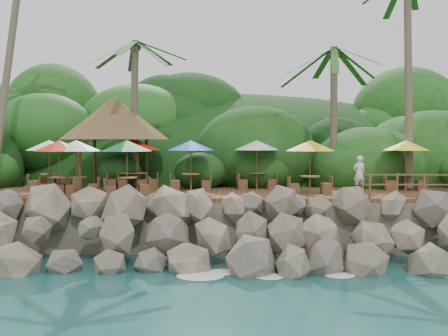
{
  "coord_description": "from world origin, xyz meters",
  "views": [
    {
      "loc": [
        0.26,
        -17.51,
        4.63
      ],
      "look_at": [
        0.0,
        6.0,
        3.4
      ],
      "focal_mm": 41.83,
      "sensor_mm": 36.0,
      "label": 1
    }
  ],
  "objects": [
    {
      "name": "ground",
      "position": [
        0.0,
        0.0,
        0.0
      ],
      "size": [
        140.0,
        140.0,
        0.0
      ],
      "primitive_type": "plane",
      "color": "#19514F",
      "rests_on": "ground"
    },
    {
      "name": "land_base",
      "position": [
        0.0,
        16.0,
        1.05
      ],
      "size": [
        32.0,
        25.2,
        2.1
      ],
      "primitive_type": "cube",
      "color": "gray",
      "rests_on": "ground"
    },
    {
      "name": "jungle_hill",
      "position": [
        0.0,
        23.5,
        0.0
      ],
      "size": [
        44.8,
        28.0,
        15.4
      ],
      "primitive_type": "ellipsoid",
      "color": "#143811",
      "rests_on": "ground"
    },
    {
      "name": "seawall",
      "position": [
        0.0,
        2.0,
        1.15
      ],
      "size": [
        29.0,
        4.0,
        2.3
      ],
      "primitive_type": null,
      "color": "gray",
      "rests_on": "ground"
    },
    {
      "name": "terrace",
      "position": [
        0.0,
        6.0,
        2.2
      ],
      "size": [
        26.0,
        5.0,
        0.2
      ],
      "primitive_type": "cube",
      "color": "brown",
      "rests_on": "land_base"
    },
    {
      "name": "jungle_foliage",
      "position": [
        0.0,
        15.0,
        0.0
      ],
      "size": [
        44.0,
        16.0,
        12.0
      ],
      "primitive_type": null,
      "color": "#143811",
      "rests_on": "ground"
    },
    {
      "name": "foam_line",
      "position": [
        0.0,
        0.3,
        0.03
      ],
      "size": [
        25.2,
        0.8,
        0.06
      ],
      "color": "white",
      "rests_on": "ground"
    },
    {
      "name": "palapa",
      "position": [
        -5.63,
        9.12,
        5.79
      ],
      "size": [
        5.56,
        5.56,
        4.6
      ],
      "color": "brown",
      "rests_on": "ground"
    },
    {
      "name": "dining_clusters",
      "position": [
        0.05,
        6.03,
        4.25
      ],
      "size": [
        22.07,
        5.37,
        2.35
      ],
      "color": "brown",
      "rests_on": "terrace"
    },
    {
      "name": "waiter",
      "position": [
        6.27,
        6.65,
        3.12
      ],
      "size": [
        0.67,
        0.53,
        1.64
      ],
      "primitive_type": "imported",
      "rotation": [
        0.0,
        0.0,
        3.39
      ],
      "color": "white",
      "rests_on": "terrace"
    }
  ]
}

